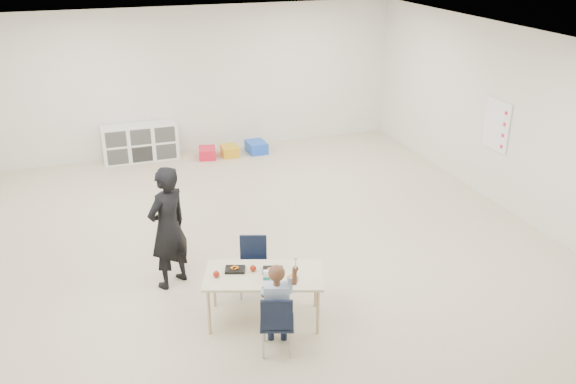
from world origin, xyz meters
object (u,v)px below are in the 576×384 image
object	(u,v)px
adult	(168,228)
table	(264,297)
chair_near	(277,321)
child	(277,305)
cubby_shelf	(140,143)

from	to	relation	value
adult	table	bearing A→B (deg)	94.24
chair_near	child	xyz separation A→B (m)	(0.00, 0.00, 0.21)
chair_near	adult	bearing A→B (deg)	135.20
table	cubby_shelf	xyz separation A→B (m)	(-0.71, 5.76, 0.05)
child	chair_near	bearing A→B (deg)	0.00
chair_near	child	size ratio (longest dim) A/B	0.63
cubby_shelf	adult	bearing A→B (deg)	-91.93
adult	child	bearing A→B (deg)	82.73
table	child	size ratio (longest dim) A/B	1.28
table	chair_near	distance (m)	0.57
table	chair_near	world-z (taller)	chair_near
table	child	xyz separation A→B (m)	(-0.03, -0.56, 0.26)
table	child	world-z (taller)	child
chair_near	table	bearing A→B (deg)	105.39
chair_near	child	distance (m)	0.21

